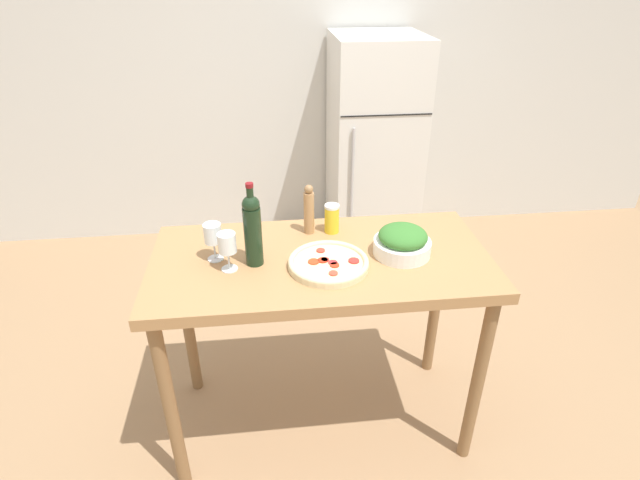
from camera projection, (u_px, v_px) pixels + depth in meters
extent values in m
plane|color=#9E7A56|center=(321.00, 416.00, 2.55)|extent=(14.00, 14.00, 0.00)
cube|color=silver|center=(289.00, 71.00, 3.73)|extent=(6.40, 0.06, 2.60)
cube|color=silver|center=(373.00, 150.00, 3.69)|extent=(0.62, 0.69, 1.60)
cube|color=black|center=(387.00, 115.00, 3.22)|extent=(0.60, 0.01, 0.01)
cylinder|color=#B2B2B7|center=(352.00, 180.00, 3.40)|extent=(0.02, 0.02, 0.72)
cube|color=#A87A4C|center=(321.00, 262.00, 2.08)|extent=(1.41, 0.69, 0.05)
cylinder|color=olive|center=(171.00, 409.00, 2.01)|extent=(0.06, 0.06, 0.91)
cylinder|color=olive|center=(477.00, 382.00, 2.14)|extent=(0.06, 0.06, 0.91)
cylinder|color=olive|center=(187.00, 320.00, 2.50)|extent=(0.06, 0.06, 0.91)
cylinder|color=olive|center=(436.00, 303.00, 2.63)|extent=(0.06, 0.06, 0.91)
cylinder|color=black|center=(253.00, 236.00, 1.97)|extent=(0.07, 0.07, 0.25)
sphere|color=black|center=(251.00, 205.00, 1.90)|extent=(0.07, 0.07, 0.07)
cylinder|color=black|center=(250.00, 196.00, 1.88)|extent=(0.03, 0.03, 0.07)
cylinder|color=maroon|center=(249.00, 185.00, 1.86)|extent=(0.03, 0.03, 0.02)
cylinder|color=silver|center=(230.00, 269.00, 1.99)|extent=(0.07, 0.07, 0.00)
cylinder|color=silver|center=(229.00, 260.00, 1.97)|extent=(0.01, 0.01, 0.08)
cylinder|color=white|center=(227.00, 243.00, 1.93)|extent=(0.07, 0.07, 0.08)
cylinder|color=maroon|center=(228.00, 250.00, 1.94)|extent=(0.06, 0.06, 0.02)
cylinder|color=silver|center=(216.00, 259.00, 2.05)|extent=(0.07, 0.07, 0.00)
cylinder|color=silver|center=(215.00, 250.00, 2.03)|extent=(0.01, 0.01, 0.08)
cylinder|color=white|center=(213.00, 233.00, 1.99)|extent=(0.07, 0.07, 0.08)
cylinder|color=maroon|center=(213.00, 239.00, 2.01)|extent=(0.06, 0.06, 0.02)
cylinder|color=#AD7F51|center=(309.00, 213.00, 2.21)|extent=(0.05, 0.05, 0.19)
sphere|color=#936C45|center=(309.00, 189.00, 2.15)|extent=(0.04, 0.04, 0.04)
cylinder|color=white|center=(402.00, 247.00, 2.08)|extent=(0.24, 0.24, 0.06)
ellipsoid|color=#38752D|center=(403.00, 236.00, 2.05)|extent=(0.20, 0.20, 0.08)
cylinder|color=beige|center=(328.00, 264.00, 2.00)|extent=(0.33, 0.33, 0.02)
torus|color=beige|center=(328.00, 262.00, 1.99)|extent=(0.33, 0.33, 0.02)
cylinder|color=#D74330|center=(333.00, 273.00, 1.92)|extent=(0.04, 0.04, 0.01)
cylinder|color=red|center=(335.00, 265.00, 1.97)|extent=(0.04, 0.04, 0.01)
cylinder|color=red|center=(314.00, 262.00, 1.99)|extent=(0.04, 0.04, 0.01)
cylinder|color=red|center=(333.00, 263.00, 1.99)|extent=(0.04, 0.04, 0.01)
cylinder|color=red|center=(354.00, 261.00, 2.00)|extent=(0.04, 0.04, 0.01)
cylinder|color=red|center=(322.00, 250.00, 2.07)|extent=(0.04, 0.04, 0.01)
cylinder|color=red|center=(325.00, 260.00, 2.00)|extent=(0.03, 0.03, 0.01)
cylinder|color=red|center=(324.00, 260.00, 2.00)|extent=(0.04, 0.04, 0.01)
cylinder|color=yellow|center=(332.00, 220.00, 2.23)|extent=(0.06, 0.06, 0.12)
cylinder|color=white|center=(332.00, 206.00, 2.20)|extent=(0.07, 0.07, 0.01)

